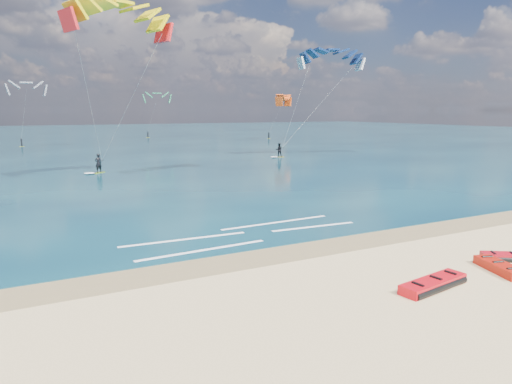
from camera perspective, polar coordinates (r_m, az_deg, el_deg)
ground at (r=55.73m, az=-15.81°, el=3.13°), size 320.00×320.00×0.00m
wet_sand_strip at (r=21.35m, az=4.48°, el=-7.48°), size 320.00×2.40×0.01m
sea at (r=118.97m, az=-21.98°, el=6.34°), size 320.00×200.00×0.04m
packed_kite_left at (r=18.37m, az=21.23°, el=-11.16°), size 3.45×1.62×0.42m
packed_kite_mid at (r=23.01m, az=29.07°, el=-7.47°), size 2.61×2.17×0.37m
packed_kite_right at (r=21.29m, az=28.13°, el=-8.75°), size 1.81×2.72×0.42m
kitesurfer_main at (r=46.17m, az=-17.98°, el=12.89°), size 10.02×10.45×17.48m
kitesurfer_far at (r=63.69m, az=6.43°, el=11.99°), size 13.92×6.06×16.23m
shoreline_foam at (r=24.14m, az=-1.43°, el=-5.25°), size 13.11×3.64×0.01m
distant_kites at (r=94.33m, az=-24.41°, el=8.72°), size 89.75×40.06×13.89m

